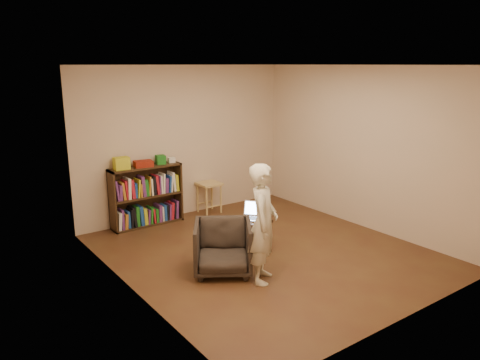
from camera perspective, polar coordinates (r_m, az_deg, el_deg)
floor at (r=6.77m, az=3.14°, el=-8.77°), size 4.50×4.50×0.00m
ceiling at (r=6.24m, az=3.46°, el=13.83°), size 4.50×4.50×0.00m
wall_back at (r=8.21m, az=-6.72°, el=4.68°), size 4.00×0.00×4.00m
wall_left at (r=5.37m, az=-13.47°, el=-0.58°), size 0.00×4.50×4.50m
wall_right at (r=7.78m, az=14.80°, el=3.79°), size 0.00×4.50×4.50m
bookshelf at (r=7.89m, az=-11.36°, el=-2.30°), size 1.20×0.30×1.00m
box_yellow at (r=7.58m, az=-14.25°, el=1.99°), size 0.25×0.19×0.19m
red_cloth at (r=7.70m, az=-11.70°, el=1.96°), size 0.32×0.26×0.10m
box_green at (r=7.85m, az=-9.66°, el=2.47°), size 0.17×0.17×0.15m
box_white at (r=7.95m, az=-8.35°, el=2.44°), size 0.13×0.13×0.09m
stool at (r=8.38m, az=-3.79°, el=-1.04°), size 0.38×0.38×0.55m
armchair at (r=6.03m, az=-2.10°, el=-8.22°), size 1.01×1.01×0.67m
side_table at (r=6.75m, az=1.40°, el=-5.36°), size 0.44×0.44×0.45m
laptop at (r=6.74m, az=1.63°, el=-4.21°), size 0.43×0.43×0.23m
person at (r=5.68m, az=2.84°, el=-5.32°), size 0.63×0.63×1.48m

